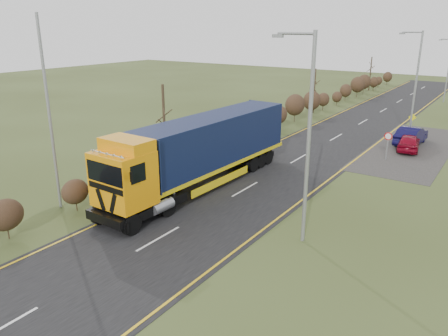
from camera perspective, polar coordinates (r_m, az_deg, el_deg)
name	(u,v)px	position (r m, az deg, el deg)	size (l,w,h in m)	color
ground	(207,211)	(24.24, -2.17, -5.63)	(160.00, 160.00, 0.00)	#36401B
road	(288,165)	(32.33, 8.31, 0.38)	(8.00, 120.00, 0.02)	black
layby	(411,148)	(39.67, 23.26, 2.42)	(6.00, 18.00, 0.02)	#2C2927
lane_markings	(286,166)	(32.06, 8.07, 0.28)	(7.52, 116.00, 0.01)	gold
hedgerow	(205,138)	(33.12, -2.56, 3.89)	(2.24, 102.04, 6.05)	#2F2114
lorry	(202,148)	(26.98, -2.92, 2.58)	(3.12, 16.12, 4.47)	black
car_red_hatchback	(409,142)	(38.65, 22.98, 3.10)	(1.62, 4.02, 1.37)	maroon
car_blue_sedan	(411,136)	(40.68, 23.24, 3.91)	(1.66, 4.75, 1.57)	black
streetlight_near	(306,132)	(19.64, 10.72, 4.68)	(2.04, 0.19, 9.60)	gray
streetlight_mid	(415,80)	(42.52, 23.66, 10.44)	(1.99, 0.19, 9.35)	gray
streetlight_far	(448,68)	(65.16, 27.21, 11.56)	(1.75, 0.18, 8.18)	gray
left_pole	(49,116)	(24.94, -21.83, 6.28)	(0.16, 0.16, 10.39)	gray
speed_sign	(388,141)	(35.11, 20.60, 3.32)	(0.59, 0.10, 2.14)	gray
warning_board	(412,121)	(45.10, 23.33, 5.62)	(0.71, 0.11, 1.86)	gray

